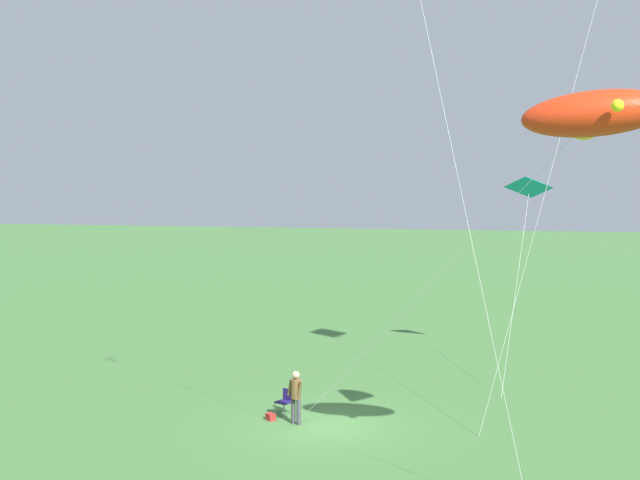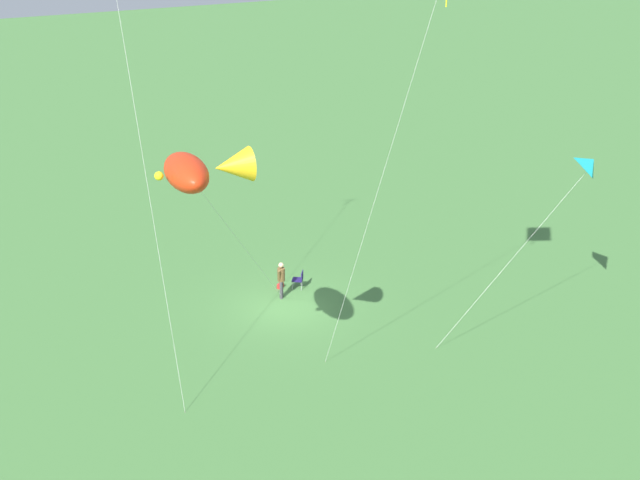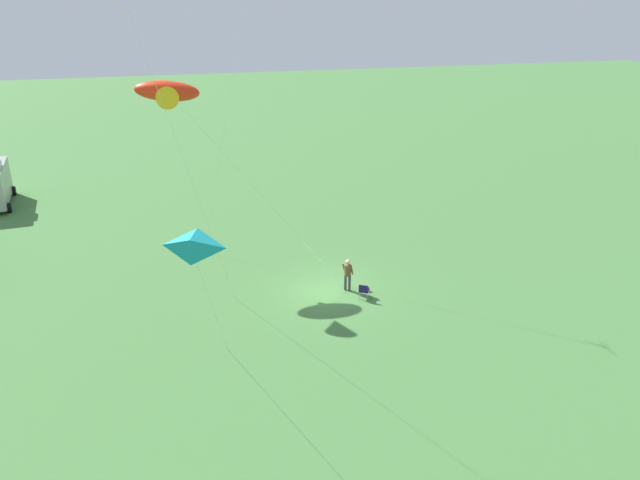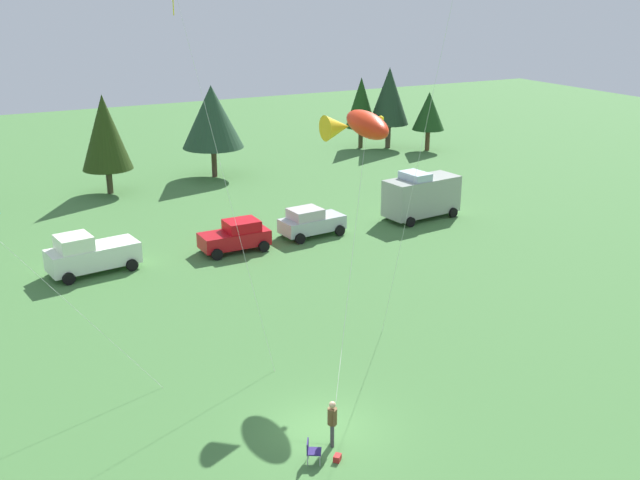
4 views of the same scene
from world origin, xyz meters
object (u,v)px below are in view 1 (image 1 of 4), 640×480
kite_large_fish (593,114)px  kite_delta_teal (531,185)px  backpack_on_grass (271,417)px  folding_chair (286,399)px  person_kite_flyer (296,393)px

kite_large_fish → kite_delta_teal: (-15.73, -0.39, -2.11)m
kite_delta_teal → backpack_on_grass: bearing=-42.2°
folding_chair → kite_delta_teal: (-8.89, 8.44, 6.99)m
kite_large_fish → person_kite_flyer: bearing=-124.7°
person_kite_flyer → folding_chair: person_kite_flyer is taller
folding_chair → backpack_on_grass: folding_chair is taller
kite_large_fish → backpack_on_grass: bearing=-123.3°
backpack_on_grass → kite_delta_teal: kite_delta_teal is taller
backpack_on_grass → kite_large_fish: 14.50m
person_kite_flyer → kite_delta_teal: bearing=168.8°
folding_chair → kite_large_fish: 14.41m
person_kite_flyer → kite_large_fish: 13.22m
folding_chair → person_kite_flyer: bearing=57.2°
folding_chair → kite_delta_teal: 14.11m
backpack_on_grass → kite_large_fish: size_ratio=0.03×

